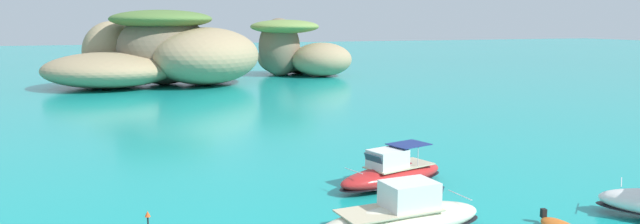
# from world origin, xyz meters

# --- Properties ---
(islet_large) EXTENTS (30.50, 22.61, 9.43)m
(islet_large) POSITION_xyz_m (-4.11, 64.37, 3.90)
(islet_large) COLOR #9E8966
(islet_large) RESTS_ON ground
(islet_small) EXTENTS (14.46, 14.21, 8.48)m
(islet_small) POSITION_xyz_m (15.64, 70.51, 3.46)
(islet_small) COLOR #9E8966
(islet_small) RESTS_ON ground
(motorboat_cream) EXTENTS (7.23, 2.65, 2.10)m
(motorboat_cream) POSITION_xyz_m (-0.41, 7.32, 0.70)
(motorboat_cream) COLOR beige
(motorboat_cream) RESTS_ON ground
(motorboat_red) EXTENTS (6.64, 3.51, 2.00)m
(motorboat_red) POSITION_xyz_m (2.30, 13.37, 0.64)
(motorboat_red) COLOR red
(motorboat_red) RESTS_ON ground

